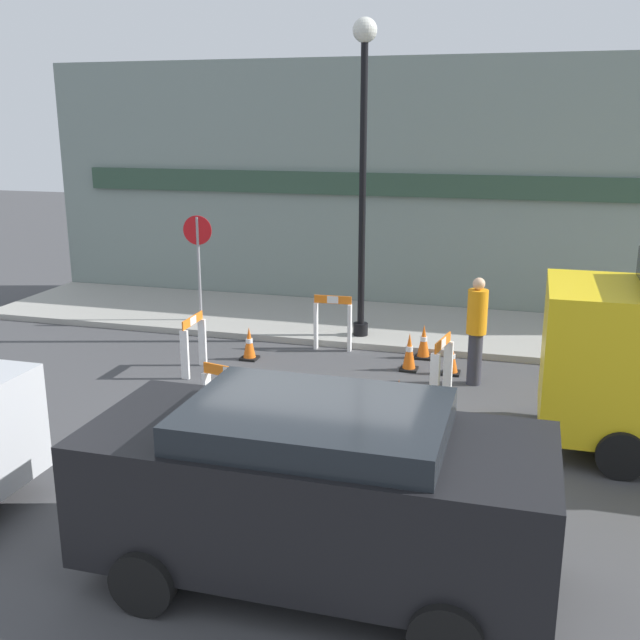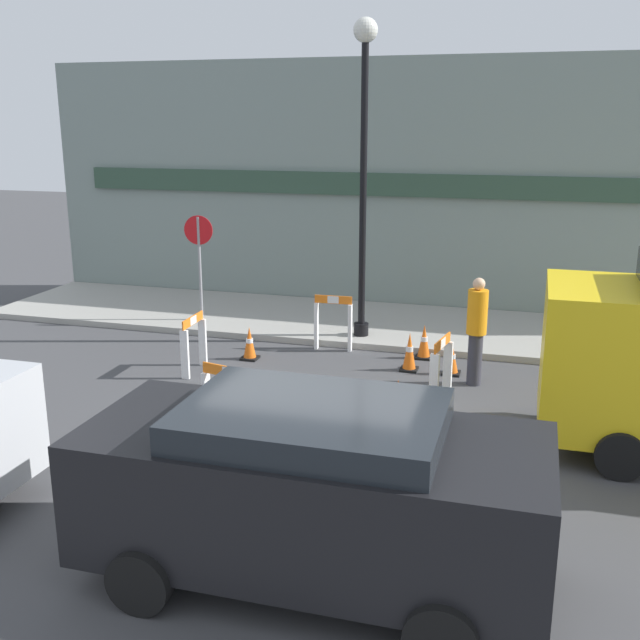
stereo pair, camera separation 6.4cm
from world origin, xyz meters
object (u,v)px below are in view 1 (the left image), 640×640
stop_sign (198,251)px  parked_car_1 (316,484)px  streetlamp_post (363,140)px  person_worker (476,327)px

stop_sign → parked_car_1: (4.81, -7.96, -0.61)m
streetlamp_post → person_worker: streetlamp_post is taller
streetlamp_post → parked_car_1: (1.33, -7.75, -2.84)m
streetlamp_post → stop_sign: streetlamp_post is taller
streetlamp_post → person_worker: 4.14m
stop_sign → parked_car_1: size_ratio=0.52×
streetlamp_post → stop_sign: bearing=176.5°
person_worker → parked_car_1: (-1.00, -5.86, 0.02)m
streetlamp_post → parked_car_1: bearing=-80.3°
person_worker → stop_sign: bearing=-39.0°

